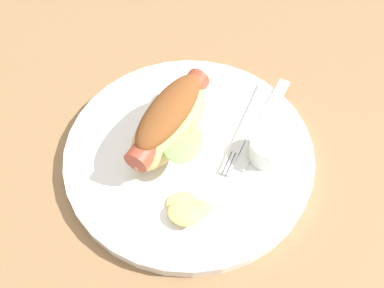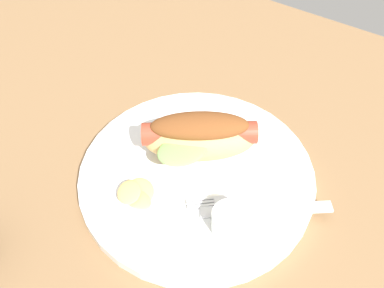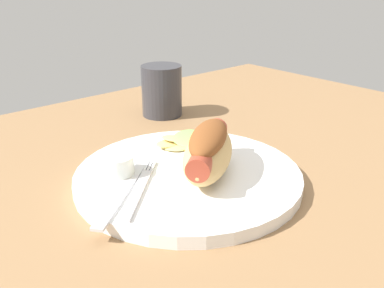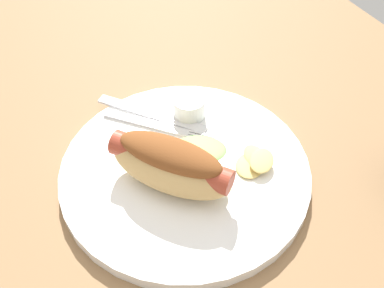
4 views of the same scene
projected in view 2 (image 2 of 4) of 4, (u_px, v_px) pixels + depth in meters
ground_plane at (193, 172)px, 51.35cm from camera, size 120.00×90.00×1.80cm
plate at (197, 173)px, 49.04cm from camera, size 29.22×29.22×1.60cm
hot_dog at (196, 134)px, 47.85cm from camera, size 14.70×13.74×6.37cm
sauce_ramekin at (230, 221)px, 41.94cm from camera, size 4.15×4.15×2.80cm
fork at (252, 198)px, 45.42cm from camera, size 11.66×10.78×0.40cm
knife at (266, 210)px, 44.36cm from camera, size 12.77×10.50×0.36cm
chips_pile at (136, 194)px, 45.34cm from camera, size 5.43×6.01×1.53cm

